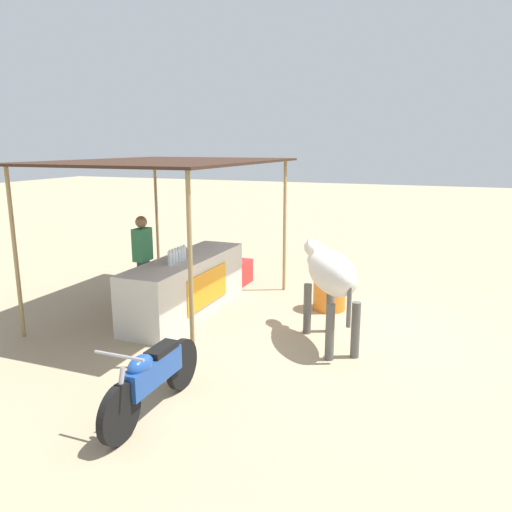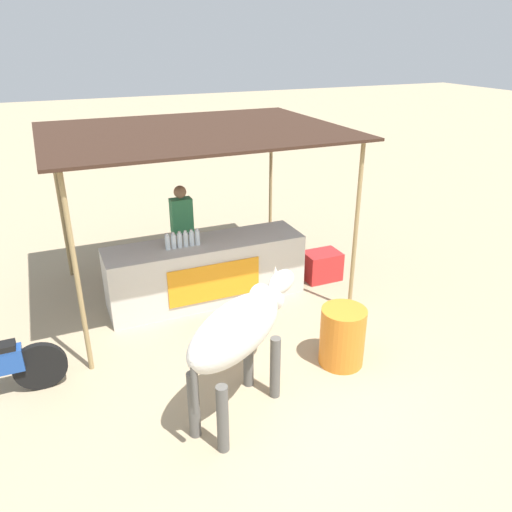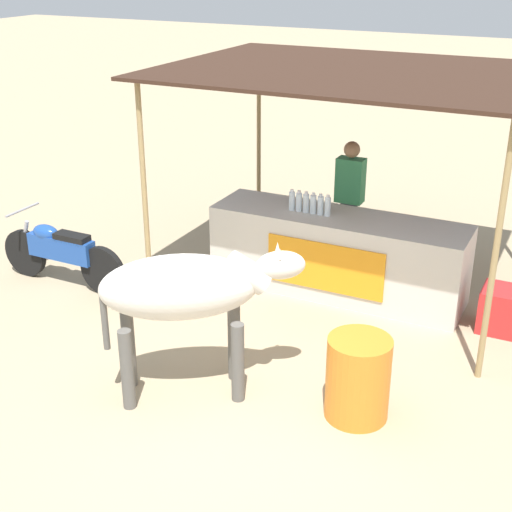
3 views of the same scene
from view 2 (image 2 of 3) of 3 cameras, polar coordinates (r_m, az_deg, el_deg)
name	(u,v)px [view 2 (image 2 of 3)]	position (r m, az deg, el deg)	size (l,w,h in m)	color
ground_plane	(264,380)	(6.20, 0.98, -13.94)	(60.00, 60.00, 0.00)	tan
stall_counter	(206,271)	(7.71, -5.71, -1.72)	(3.00, 0.82, 0.96)	beige
stall_awning	(194,137)	(7.36, -7.11, 13.37)	(4.20, 3.20, 2.58)	#382319
water_bottle_row	(183,240)	(7.34, -8.38, 1.85)	(0.52, 0.07, 0.25)	silver
vendor_behind_counter	(183,233)	(8.19, -8.38, 2.56)	(0.34, 0.22, 1.65)	#383842
cooler_box	(322,266)	(8.48, 7.51, -1.10)	(0.60, 0.44, 0.48)	red
water_barrel	(342,336)	(6.36, 9.84, -9.04)	(0.56, 0.56, 0.76)	orange
cow	(239,331)	(5.17, -1.91, -8.60)	(1.72, 1.30, 1.44)	silver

